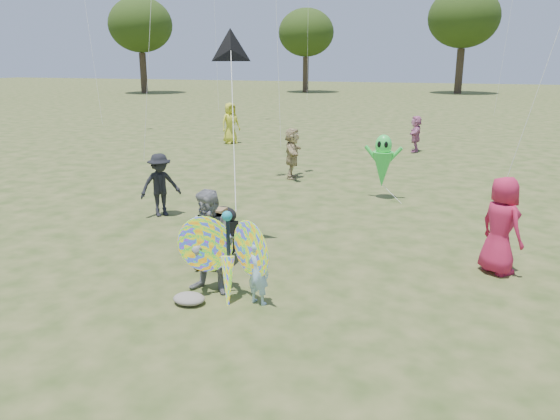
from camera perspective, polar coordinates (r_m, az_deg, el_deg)
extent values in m
plane|color=#51592B|center=(8.63, -1.91, -9.74)|extent=(160.00, 160.00, 0.00)
imported|color=#A0CBE3|center=(8.44, -2.31, -6.57)|extent=(0.42, 0.33, 1.02)
imported|color=gray|center=(8.76, -7.23, -3.41)|extent=(0.87, 0.69, 1.72)
ellipsoid|color=gray|center=(8.71, -9.48, -9.12)|extent=(0.51, 0.42, 0.16)
imported|color=#B11C40|center=(10.27, 22.11, -1.51)|extent=(0.98, 1.00, 1.74)
imported|color=black|center=(13.35, -12.40, 2.56)|extent=(1.08, 1.10, 1.52)
imported|color=tan|center=(17.22, 1.29, 5.95)|extent=(0.79, 1.55, 1.60)
imported|color=gold|center=(24.55, -5.20, 9.03)|extent=(0.98, 1.04, 1.79)
imported|color=#C16E9B|center=(22.94, 13.99, 7.75)|extent=(0.50, 1.37, 1.46)
cube|color=black|center=(10.03, -6.52, -2.74)|extent=(0.47, 0.87, 0.71)
cube|color=black|center=(10.14, -6.46, -4.51)|extent=(0.42, 0.69, 0.10)
ellipsoid|color=black|center=(10.15, -5.99, -0.56)|extent=(0.51, 0.45, 0.33)
cylinder|color=black|center=(9.97, -8.55, -5.38)|extent=(0.05, 0.30, 0.30)
cylinder|color=black|center=(9.77, -6.02, -5.73)|extent=(0.05, 0.30, 0.30)
cylinder|color=black|center=(10.56, -5.42, -4.28)|extent=(0.05, 0.22, 0.22)
cylinder|color=black|center=(9.49, -7.80, -1.14)|extent=(0.44, 0.04, 0.03)
cube|color=olive|center=(9.87, -6.71, -0.57)|extent=(0.34, 0.28, 0.26)
ellipsoid|color=orange|center=(8.65, -7.78, -3.59)|extent=(0.98, 0.71, 1.24)
ellipsoid|color=orange|center=(8.36, -3.08, -4.16)|extent=(0.98, 0.71, 1.24)
cylinder|color=black|center=(8.53, -5.41, -4.14)|extent=(0.06, 0.06, 1.00)
cone|color=orange|center=(8.56, -5.47, -7.82)|extent=(0.36, 0.49, 0.93)
sphere|color=teal|center=(8.35, -5.56, -0.63)|extent=(0.16, 0.16, 0.16)
cone|color=black|center=(10.49, -5.16, 16.34)|extent=(0.89, 0.62, 0.81)
cylinder|color=silver|center=(9.41, -4.92, 8.95)|extent=(0.94, 2.11, 2.46)
cone|color=#35E44D|center=(14.94, 10.64, 4.19)|extent=(0.56, 0.56, 0.95)
ellipsoid|color=#35E44D|center=(14.83, 10.76, 6.65)|extent=(0.44, 0.39, 0.57)
ellipsoid|color=black|center=(14.66, 10.33, 6.77)|extent=(0.10, 0.05, 0.17)
ellipsoid|color=black|center=(14.63, 11.03, 6.72)|extent=(0.10, 0.05, 0.17)
cylinder|color=#35E44D|center=(14.91, 9.57, 5.78)|extent=(0.43, 0.10, 0.49)
cylinder|color=#35E44D|center=(14.83, 11.87, 5.62)|extent=(0.43, 0.10, 0.49)
cylinder|color=silver|center=(14.84, 11.56, 1.69)|extent=(0.61, 0.41, 0.41)
cylinder|color=silver|center=(15.98, -0.40, 20.56)|extent=(0.80, 1.56, 7.54)
cylinder|color=#3A2D21|center=(61.72, -14.07, 13.71)|extent=(0.70, 0.70, 4.20)
ellipsoid|color=#2B4214|center=(61.78, -14.39, 18.25)|extent=(6.60, 6.60, 5.61)
cylinder|color=#3A2D21|center=(61.64, 2.69, 13.94)|extent=(0.63, 0.63, 3.78)
ellipsoid|color=#2B4214|center=(61.67, 2.75, 18.04)|extent=(5.94, 5.94, 5.05)
cylinder|color=#3A2D21|center=(62.32, 18.22, 13.61)|extent=(0.77, 0.77, 4.62)
ellipsoid|color=#2B4214|center=(62.44, 18.66, 18.55)|extent=(7.26, 7.26, 6.17)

